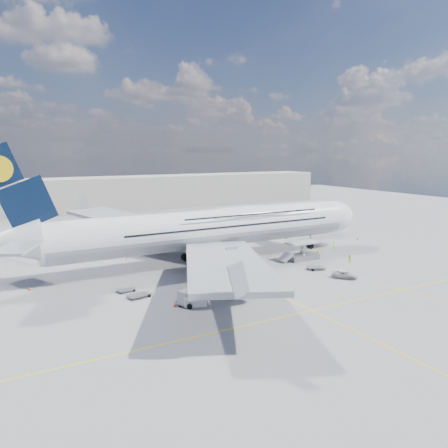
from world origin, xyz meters
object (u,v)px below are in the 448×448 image
dolly_nose_far (316,268)px  crew_van (318,253)px  cone_wing_right_inner (218,275)px  cone_tail (29,289)px  crew_nose (334,245)px  airliner (212,228)px  dolly_back (126,290)px  jet_bridge (297,211)px  dolly_row_c (187,297)px  baggage_tug (195,300)px  cone_wing_left_outer (137,239)px  cone_wing_right_outer (175,305)px  dolly_row_a (139,295)px  cargo_loader (302,254)px  dolly_row_b (197,301)px  crew_wing (221,283)px  dolly_nose_near (223,264)px  catering_truck_outer (113,235)px  crew_tug (266,278)px  service_van (345,275)px  catering_truck_inner (120,238)px  crew_loader (350,259)px  cone_nose (358,238)px  cone_wing_left_inner (126,258)px

dolly_nose_far → crew_van: crew_van is taller
cone_wing_right_inner → cone_tail: cone_tail is taller
crew_nose → airliner: bearing=142.3°
cone_wing_right_inner → crew_nose: bearing=10.3°
airliner → dolly_back: bearing=-154.1°
jet_bridge → crew_van: (-8.59, -17.79, -6.09)m
dolly_row_c → baggage_tug: bearing=-81.4°
jet_bridge → dolly_row_c: jet_bridge is taller
cone_wing_right_inner → cone_wing_left_outer: bearing=94.4°
cone_tail → cone_wing_right_inner: bearing=-14.5°
cone_wing_right_outer → dolly_row_a: bearing=117.2°
cargo_loader → crew_nose: 12.56m
dolly_row_a → baggage_tug: baggage_tug is taller
dolly_row_b → crew_wing: bearing=17.4°
dolly_nose_near → baggage_tug: size_ratio=1.07×
dolly_nose_near → catering_truck_outer: size_ratio=0.56×
dolly_row_a → crew_tug: (20.54, -3.44, 0.60)m
crew_tug → jet_bridge: bearing=48.6°
cone_tail → crew_wing: bearing=-27.5°
crew_nose → cone_wing_right_inner: bearing=159.4°
dolly_back → service_van: (34.86, -11.08, 0.32)m
dolly_nose_far → crew_van: (6.73, 7.32, 0.39)m
catering_truck_inner → crew_wing: catering_truck_inner is taller
cargo_loader → crew_loader: (6.35, -6.86, -0.39)m
dolly_back → baggage_tug: size_ratio=0.79×
cargo_loader → crew_nose: size_ratio=4.55×
dolly_row_b → cone_nose: bearing=5.3°
dolly_row_c → catering_truck_outer: bearing=67.9°
dolly_back → cargo_loader: bearing=-2.4°
cone_wing_right_inner → cone_tail: 30.52m
service_van → cone_wing_right_inner: size_ratio=7.67×
service_van → cone_nose: service_van is taller
crew_loader → crew_wing: crew_loader is taller
crew_wing → cone_tail: 30.04m
dolly_nose_near → jet_bridge: bearing=8.1°
catering_truck_inner → cone_wing_right_inner: (8.29, -31.32, -1.75)m
crew_van → baggage_tug: bearing=61.3°
baggage_tug → crew_wing: size_ratio=2.06×
dolly_row_b → cone_wing_right_outer: (-3.43, 0.23, -0.07)m
crew_loader → cone_nose: size_ratio=2.76×
catering_truck_inner → dolly_row_b: bearing=-95.4°
cone_wing_left_inner → dolly_nose_near: bearing=-50.4°
dolly_nose_far → baggage_tug: size_ratio=1.07×
airliner → catering_truck_inner: (-11.80, 22.05, -4.84)m
crew_tug → cone_wing_right_inner: size_ratio=3.37×
cone_tail → catering_truck_outer: bearing=55.1°
dolly_row_b → service_van: service_van is taller
crew_loader → crew_tug: size_ratio=0.88×
dolly_row_c → cone_tail: 26.05m
cone_tail → dolly_nose_far: bearing=-14.8°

